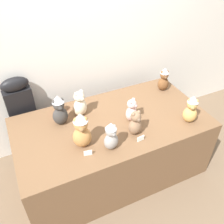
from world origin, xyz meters
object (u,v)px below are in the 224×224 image
object	(u,v)px
instrument_case	(24,119)
teddy_bear_mocha	(135,123)
teddy_bear_chestnut	(164,79)
teddy_bear_blush	(132,110)
teddy_bear_honey	(191,109)
display_table	(112,147)
teddy_bear_ash	(111,136)
teddy_bear_caramel	(81,131)
party_cup_red	(59,108)
teddy_bear_cream	(80,104)
teddy_bear_charcoal	(59,110)

from	to	relation	value
instrument_case	teddy_bear_mocha	size ratio (longest dim) A/B	4.18
teddy_bear_chestnut	teddy_bear_blush	size ratio (longest dim) A/B	1.16
teddy_bear_mocha	instrument_case	bearing A→B (deg)	127.18
teddy_bear_mocha	teddy_bear_honey	size ratio (longest dim) A/B	0.85
instrument_case	teddy_bear_blush	distance (m)	1.21
display_table	teddy_bear_ash	world-z (taller)	teddy_bear_ash
display_table	teddy_bear_chestnut	world-z (taller)	teddy_bear_chestnut
instrument_case	teddy_bear_blush	size ratio (longest dim) A/B	4.37
teddy_bear_caramel	party_cup_red	world-z (taller)	teddy_bear_caramel
display_table	teddy_bear_ash	distance (m)	0.60
teddy_bear_cream	teddy_bear_blush	bearing A→B (deg)	-57.59
instrument_case	teddy_bear_ash	bearing A→B (deg)	-61.99
instrument_case	party_cup_red	xyz separation A→B (m)	(0.35, -0.27, 0.23)
instrument_case	teddy_bear_mocha	bearing A→B (deg)	-49.36
teddy_bear_caramel	teddy_bear_ash	size ratio (longest dim) A/B	1.26
teddy_bear_ash	teddy_bear_charcoal	bearing A→B (deg)	112.56
instrument_case	teddy_bear_caramel	world-z (taller)	teddy_bear_caramel
display_table	teddy_bear_chestnut	xyz separation A→B (m)	(0.78, 0.27, 0.49)
display_table	teddy_bear_caramel	bearing A→B (deg)	-153.69
instrument_case	teddy_bear_ash	distance (m)	1.17
teddy_bear_cream	teddy_bear_blush	size ratio (longest dim) A/B	1.16
display_table	teddy_bear_cream	xyz separation A→B (m)	(-0.24, 0.24, 0.48)
teddy_bear_chestnut	teddy_bear_blush	distance (m)	0.67
display_table	instrument_case	xyz separation A→B (m)	(-0.77, 0.63, 0.18)
teddy_bear_charcoal	instrument_case	bearing A→B (deg)	121.05
teddy_bear_blush	party_cup_red	xyz separation A→B (m)	(-0.61, 0.41, -0.06)
teddy_bear_cream	teddy_bear_chestnut	xyz separation A→B (m)	(1.01, 0.03, 0.01)
display_table	teddy_bear_charcoal	size ratio (longest dim) A/B	5.86
teddy_bear_honey	party_cup_red	world-z (taller)	teddy_bear_honey
instrument_case	teddy_bear_cream	bearing A→B (deg)	-41.49
teddy_bear_blush	teddy_bear_charcoal	bearing A→B (deg)	125.73
teddy_bear_mocha	display_table	bearing A→B (deg)	108.30
party_cup_red	teddy_bear_chestnut	bearing A→B (deg)	-4.18
teddy_bear_blush	teddy_bear_caramel	distance (m)	0.57
teddy_bear_blush	teddy_bear_caramel	xyz separation A→B (m)	(-0.55, -0.13, 0.06)
teddy_bear_blush	teddy_bear_honey	size ratio (longest dim) A/B	0.81
teddy_bear_charcoal	teddy_bear_ash	distance (m)	0.59
teddy_bear_caramel	party_cup_red	bearing A→B (deg)	110.94
teddy_bear_mocha	teddy_bear_blush	xyz separation A→B (m)	(0.06, 0.19, -0.01)
teddy_bear_chestnut	teddy_bear_caramel	distance (m)	1.23
instrument_case	teddy_bear_chestnut	size ratio (longest dim) A/B	3.77
teddy_bear_blush	party_cup_red	size ratio (longest dim) A/B	2.20
teddy_bear_charcoal	teddy_bear_caramel	xyz separation A→B (m)	(0.09, -0.37, 0.02)
teddy_bear_chestnut	teddy_bear_caramel	bearing A→B (deg)	-146.87
teddy_bear_cream	teddy_bear_mocha	xyz separation A→B (m)	(0.36, -0.48, -0.01)
teddy_bear_cream	teddy_bear_charcoal	size ratio (longest dim) A/B	0.87
teddy_bear_charcoal	teddy_bear_honey	world-z (taller)	teddy_bear_charcoal
teddy_bear_cream	teddy_bear_mocha	bearing A→B (deg)	-76.34
teddy_bear_mocha	teddy_bear_blush	world-z (taller)	teddy_bear_mocha
display_table	instrument_case	bearing A→B (deg)	140.86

